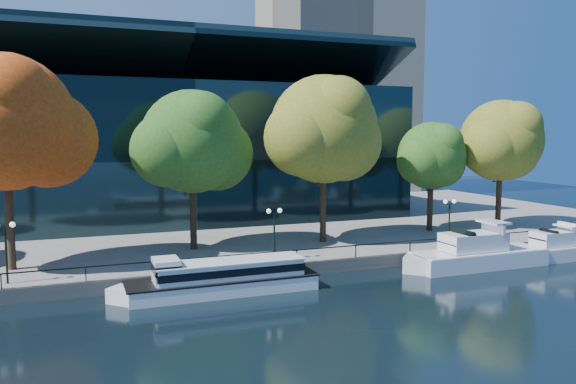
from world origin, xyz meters
name	(u,v)px	position (x,y,z in m)	size (l,w,h in m)	color
ground	(314,286)	(0.00, 0.00, 0.00)	(160.00, 160.00, 0.00)	black
promenade	(202,212)	(0.00, 36.38, 0.50)	(90.00, 67.08, 1.00)	slate
railing	(297,250)	(0.00, 3.25, 1.94)	(88.20, 0.08, 0.99)	black
convention_building	(176,152)	(-4.00, 31.79, 8.51)	(50.00, 24.57, 21.43)	black
office_tower	(335,4)	(28.00, 55.00, 33.02)	(22.50, 22.50, 65.90)	tan
tour_boat	(219,277)	(-6.68, 0.69, 1.13)	(14.02, 3.13, 2.66)	white
cruiser_near	(474,254)	(14.15, 0.50, 1.14)	(12.65, 3.26, 3.66)	silver
cruiser_far	(554,248)	(22.48, 0.35, 0.99)	(9.50, 2.63, 3.10)	silver
tree_1	(8,125)	(-19.65, 8.57, 11.28)	(12.03, 9.86, 15.30)	black
tree_2	(194,144)	(-6.08, 10.90, 9.85)	(10.68, 8.76, 13.31)	black
tree_3	(326,132)	(5.44, 9.91, 10.86)	(11.92, 9.78, 14.83)	black
tree_4	(433,157)	(17.82, 11.41, 8.37)	(8.34, 6.84, 10.85)	black
tree_5	(503,142)	(25.75, 10.64, 9.78)	(10.42, 8.54, 13.13)	black
lamp_0	(5,238)	(-19.76, 4.50, 3.98)	(1.26, 0.36, 4.03)	black
lamp_1	(274,222)	(-1.35, 4.50, 3.98)	(1.26, 0.36, 4.03)	black
lamp_2	(449,212)	(14.75, 4.50, 3.98)	(1.26, 0.36, 4.03)	black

